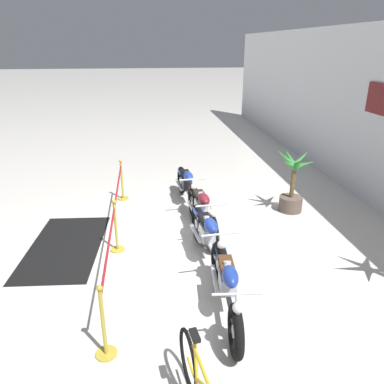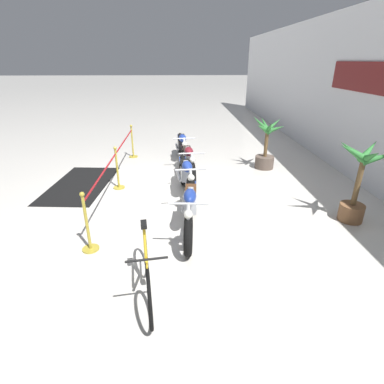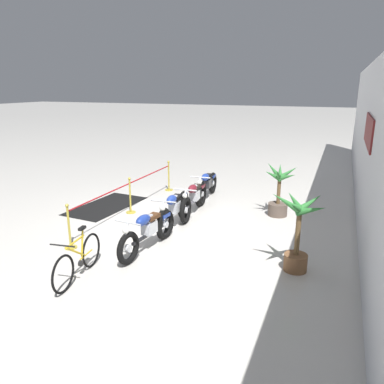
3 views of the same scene
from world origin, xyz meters
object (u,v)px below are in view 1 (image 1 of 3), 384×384
Objects in this scene: potted_palm_left_of_row at (292,185)px; motorcycle_maroon_1 at (202,210)px; stanchion_far_left at (118,197)px; floor_banner at (65,246)px; motorcycle_blue_0 at (187,187)px; stanchion_mid_left at (116,234)px; motorcycle_blue_3 at (227,288)px; stanchion_mid_right at (104,332)px; motorcycle_blue_2 at (208,238)px.

motorcycle_maroon_1 is at bearing -71.80° from potted_palm_left_of_row.
stanchion_far_left is at bearing -105.57° from motorcycle_maroon_1.
potted_palm_left_of_row is 0.59× the size of floor_banner.
motorcycle_blue_0 is 2.14× the size of stanchion_mid_left.
stanchion_mid_left reaches higher than floor_banner.
motorcycle_blue_0 is 4.14m from motorcycle_blue_3.
motorcycle_blue_3 is 1.78m from stanchion_mid_right.
floor_banner is (1.08, -5.01, -0.65)m from potted_palm_left_of_row.
potted_palm_left_of_row is 1.46× the size of stanchion_mid_left.
motorcycle_blue_3 is at bearing 1.38° from motorcycle_blue_2.
motorcycle_maroon_1 reaches higher than floor_banner.
floor_banner is (-2.91, -1.03, -0.35)m from stanchion_mid_right.
stanchion_far_left is 5.04× the size of stanchion_mid_left.
motorcycle_maroon_1 is 2.24× the size of stanchion_mid_right.
potted_palm_left_of_row reaches higher than stanchion_mid_left.
stanchion_far_left is (-1.71, -1.65, 0.18)m from motorcycle_blue_2.
motorcycle_blue_0 is 0.87× the size of floor_banner.
stanchion_mid_left is at bearing -70.50° from motorcycle_maroon_1.
motorcycle_blue_3 is at bearing 1.36° from motorcycle_blue_0.
motorcycle_maroon_1 is 0.91× the size of floor_banner.
stanchion_far_left reaches higher than motorcycle_blue_3.
motorcycle_blue_0 is 2.14× the size of stanchion_mid_right.
stanchion_far_left is at bearing -86.29° from potted_palm_left_of_row.
motorcycle_blue_3 is at bearing 39.11° from stanchion_mid_left.
stanchion_mid_right reaches higher than motorcycle_maroon_1.
motorcycle_blue_0 is 0.98× the size of motorcycle_blue_2.
potted_palm_left_of_row reaches higher than motorcycle_maroon_1.
stanchion_mid_left is 0.41× the size of floor_banner.
motorcycle_blue_3 is (2.69, -0.04, -0.01)m from motorcycle_maroon_1.
potted_palm_left_of_row reaches higher than motorcycle_blue_3.
stanchion_far_left is 1.47m from floor_banner.
stanchion_mid_right is (3.25, -1.73, -0.10)m from motorcycle_maroon_1.
motorcycle_blue_0 is at bearing 142.29° from stanchion_mid_left.
potted_palm_left_of_row is at bearing 73.57° from motorcycle_blue_0.
stanchion_mid_left is 2.64m from stanchion_mid_right.
motorcycle_maroon_1 is 2.82m from floor_banner.
motorcycle_blue_0 is at bearing -178.64° from motorcycle_blue_3.
floor_banner is at bearing -77.85° from potted_palm_left_of_row.
motorcycle_blue_3 is 0.42× the size of stanchion_far_left.
motorcycle_blue_3 is 2.11× the size of stanchion_mid_left.
potted_palm_left_of_row reaches higher than floor_banner.
motorcycle_blue_2 is at bearing 140.78° from stanchion_mid_right.
motorcycle_blue_2 is 0.43× the size of stanchion_far_left.
motorcycle_maroon_1 is at bearing 5.50° from motorcycle_blue_0.
potted_palm_left_of_row is 1.46× the size of stanchion_mid_right.
stanchion_mid_left reaches higher than motorcycle_blue_2.
motorcycle_blue_3 is at bearing -0.87° from motorcycle_maroon_1.
stanchion_far_left is at bearing 132.89° from floor_banner.
potted_palm_left_of_row is at bearing 130.14° from motorcycle_blue_2.
motorcycle_blue_0 is at bearing 161.28° from stanchion_mid_right.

